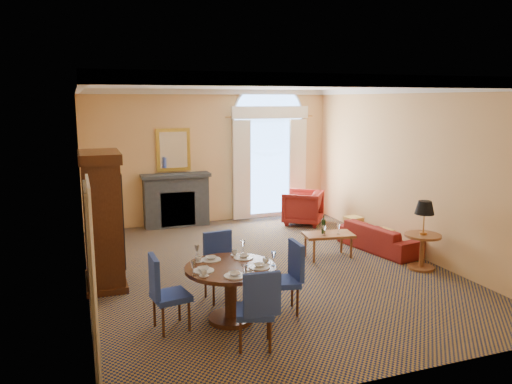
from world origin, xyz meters
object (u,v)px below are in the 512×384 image
object	(u,v)px
armoire	(103,222)
side_table	(423,228)
armchair	(303,207)
dining_table	(231,280)
coffee_table	(328,235)
sofa	(380,237)

from	to	relation	value
armoire	side_table	size ratio (longest dim) A/B	1.80
armchair	armoire	bearing A→B (deg)	-25.07
dining_table	coffee_table	world-z (taller)	dining_table
armoire	dining_table	bearing A→B (deg)	-52.63
sofa	armchair	xyz separation A→B (m)	(-0.55, 2.44, 0.14)
armchair	dining_table	bearing A→B (deg)	1.33
dining_table	coffee_table	xyz separation A→B (m)	(2.55, 2.01, -0.14)
sofa	dining_table	bearing A→B (deg)	108.16
armoire	armchair	size ratio (longest dim) A/B	2.43
armchair	coffee_table	xyz separation A→B (m)	(-0.66, -2.54, 0.03)
side_table	sofa	bearing A→B (deg)	92.33
coffee_table	dining_table	bearing A→B (deg)	-132.90
sofa	coffee_table	bearing A→B (deg)	83.20
dining_table	coffee_table	distance (m)	3.25
sofa	side_table	world-z (taller)	side_table
armoire	coffee_table	size ratio (longest dim) A/B	2.19
armoire	coffee_table	distance (m)	4.11
side_table	coffee_table	bearing A→B (deg)	137.73
dining_table	coffee_table	size ratio (longest dim) A/B	1.24
sofa	side_table	distance (m)	1.33
armchair	coffee_table	size ratio (longest dim) A/B	0.90
armoire	coffee_table	xyz separation A→B (m)	(4.07, 0.02, -0.61)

